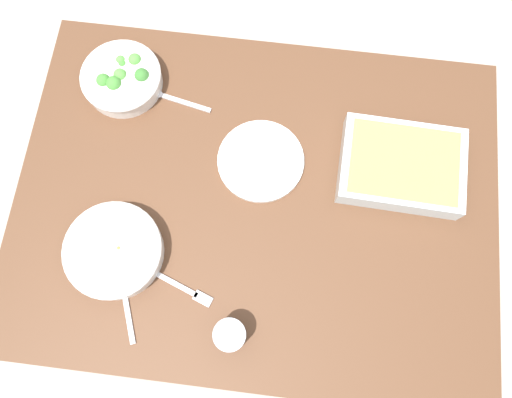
{
  "coord_description": "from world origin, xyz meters",
  "views": [
    {
      "loc": [
        -0.04,
        0.32,
        1.89
      ],
      "look_at": [
        0.0,
        0.0,
        0.74
      ],
      "focal_mm": 33.74,
      "sensor_mm": 36.0,
      "label": 1
    }
  ],
  "objects_px": {
    "spoon_by_stew": "(125,295)",
    "broccoli_bowl": "(122,78)",
    "fork_on_table": "(184,288)",
    "stew_bowl": "(114,251)",
    "baking_dish": "(402,165)",
    "spoon_by_broccoli": "(170,98)",
    "drink_cup": "(230,335)",
    "side_plate": "(261,161)"
  },
  "relations": [
    {
      "from": "fork_on_table",
      "to": "drink_cup",
      "type": "bearing_deg",
      "value": 144.03
    },
    {
      "from": "spoon_by_stew",
      "to": "spoon_by_broccoli",
      "type": "height_order",
      "value": "same"
    },
    {
      "from": "baking_dish",
      "to": "spoon_by_broccoli",
      "type": "bearing_deg",
      "value": -11.88
    },
    {
      "from": "stew_bowl",
      "to": "broccoli_bowl",
      "type": "bearing_deg",
      "value": -81.01
    },
    {
      "from": "spoon_by_broccoli",
      "to": "side_plate",
      "type": "bearing_deg",
      "value": 150.41
    },
    {
      "from": "spoon_by_stew",
      "to": "spoon_by_broccoli",
      "type": "xyz_separation_m",
      "value": [
        -0.02,
        -0.52,
        0.0
      ]
    },
    {
      "from": "broccoli_bowl",
      "to": "stew_bowl",
      "type": "bearing_deg",
      "value": 98.99
    },
    {
      "from": "fork_on_table",
      "to": "spoon_by_stew",
      "type": "bearing_deg",
      "value": 13.75
    },
    {
      "from": "fork_on_table",
      "to": "side_plate",
      "type": "bearing_deg",
      "value": -113.12
    },
    {
      "from": "broccoli_bowl",
      "to": "drink_cup",
      "type": "relative_size",
      "value": 2.47
    },
    {
      "from": "drink_cup",
      "to": "side_plate",
      "type": "xyz_separation_m",
      "value": [
        -0.02,
        -0.43,
        -0.03
      ]
    },
    {
      "from": "drink_cup",
      "to": "side_plate",
      "type": "height_order",
      "value": "drink_cup"
    },
    {
      "from": "side_plate",
      "to": "broccoli_bowl",
      "type": "bearing_deg",
      "value": -24.27
    },
    {
      "from": "stew_bowl",
      "to": "spoon_by_broccoli",
      "type": "xyz_separation_m",
      "value": [
        -0.06,
        -0.42,
        -0.03
      ]
    },
    {
      "from": "baking_dish",
      "to": "spoon_by_stew",
      "type": "xyz_separation_m",
      "value": [
        0.63,
        0.39,
        -0.03
      ]
    },
    {
      "from": "stew_bowl",
      "to": "drink_cup",
      "type": "bearing_deg",
      "value": 152.42
    },
    {
      "from": "drink_cup",
      "to": "broccoli_bowl",
      "type": "bearing_deg",
      "value": -58.66
    },
    {
      "from": "baking_dish",
      "to": "spoon_by_stew",
      "type": "height_order",
      "value": "baking_dish"
    },
    {
      "from": "broccoli_bowl",
      "to": "side_plate",
      "type": "relative_size",
      "value": 0.96
    },
    {
      "from": "broccoli_bowl",
      "to": "fork_on_table",
      "type": "xyz_separation_m",
      "value": [
        -0.24,
        0.51,
        -0.03
      ]
    },
    {
      "from": "side_plate",
      "to": "baking_dish",
      "type": "bearing_deg",
      "value": -176.76
    },
    {
      "from": "drink_cup",
      "to": "side_plate",
      "type": "bearing_deg",
      "value": -92.52
    },
    {
      "from": "stew_bowl",
      "to": "baking_dish",
      "type": "height_order",
      "value": "baking_dish"
    },
    {
      "from": "drink_cup",
      "to": "spoon_by_stew",
      "type": "xyz_separation_m",
      "value": [
        0.26,
        -0.06,
        -0.03
      ]
    },
    {
      "from": "stew_bowl",
      "to": "spoon_by_stew",
      "type": "bearing_deg",
      "value": 110.89
    },
    {
      "from": "baking_dish",
      "to": "drink_cup",
      "type": "height_order",
      "value": "drink_cup"
    },
    {
      "from": "broccoli_bowl",
      "to": "fork_on_table",
      "type": "distance_m",
      "value": 0.57
    },
    {
      "from": "drink_cup",
      "to": "spoon_by_stew",
      "type": "distance_m",
      "value": 0.27
    },
    {
      "from": "spoon_by_stew",
      "to": "broccoli_bowl",
      "type": "bearing_deg",
      "value": -78.81
    },
    {
      "from": "broccoli_bowl",
      "to": "fork_on_table",
      "type": "height_order",
      "value": "broccoli_bowl"
    },
    {
      "from": "spoon_by_stew",
      "to": "fork_on_table",
      "type": "bearing_deg",
      "value": -166.25
    },
    {
      "from": "spoon_by_broccoli",
      "to": "spoon_by_stew",
      "type": "bearing_deg",
      "value": 87.8
    },
    {
      "from": "side_plate",
      "to": "stew_bowl",
      "type": "bearing_deg",
      "value": 41.03
    },
    {
      "from": "broccoli_bowl",
      "to": "baking_dish",
      "type": "relative_size",
      "value": 0.69
    },
    {
      "from": "spoon_by_broccoli",
      "to": "broccoli_bowl",
      "type": "bearing_deg",
      "value": -12.1
    },
    {
      "from": "broccoli_bowl",
      "to": "spoon_by_broccoli",
      "type": "height_order",
      "value": "broccoli_bowl"
    },
    {
      "from": "stew_bowl",
      "to": "spoon_by_stew",
      "type": "xyz_separation_m",
      "value": [
        -0.04,
        0.1,
        -0.03
      ]
    },
    {
      "from": "broccoli_bowl",
      "to": "drink_cup",
      "type": "distance_m",
      "value": 0.71
    },
    {
      "from": "stew_bowl",
      "to": "fork_on_table",
      "type": "distance_m",
      "value": 0.18
    },
    {
      "from": "stew_bowl",
      "to": "broccoli_bowl",
      "type": "xyz_separation_m",
      "value": [
        0.07,
        -0.45,
        -0.0
      ]
    },
    {
      "from": "drink_cup",
      "to": "baking_dish",
      "type": "bearing_deg",
      "value": -129.11
    },
    {
      "from": "baking_dish",
      "to": "drink_cup",
      "type": "distance_m",
      "value": 0.58
    }
  ]
}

